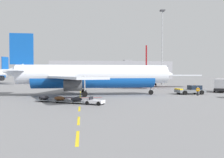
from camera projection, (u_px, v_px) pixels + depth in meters
The scene contains 10 objects.
ground at pixel (162, 90), 63.84m from camera, with size 400.00×400.00×0.00m, color slate.
apron_paint_markings at pixel (81, 91), 59.00m from camera, with size 8.00×96.04×0.01m.
airliner_foreground at pixel (91, 76), 47.41m from camera, with size 34.70×34.63×12.20m.
pushback_tug at pixel (191, 90), 50.56m from camera, with size 6.16×3.49×2.08m.
airliner_far_center at pixel (147, 75), 80.32m from camera, with size 33.17×34.19×12.20m.
catering_truck at pixel (221, 85), 55.81m from camera, with size 6.26×6.96×3.14m.
baggage_train at pixel (68, 100), 35.41m from camera, with size 10.72×7.18×1.14m.
ground_crew_worker at pixel (198, 91), 47.25m from camera, with size 0.58×0.45×1.74m.
apron_light_mast_far at pixel (162, 39), 93.45m from camera, with size 1.80×1.80×29.62m.
terminal_satellite at pixel (111, 70), 183.25m from camera, with size 90.58×25.40×14.93m.
Camera 1 is at (18.31, -21.48, 4.53)m, focal length 37.74 mm.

